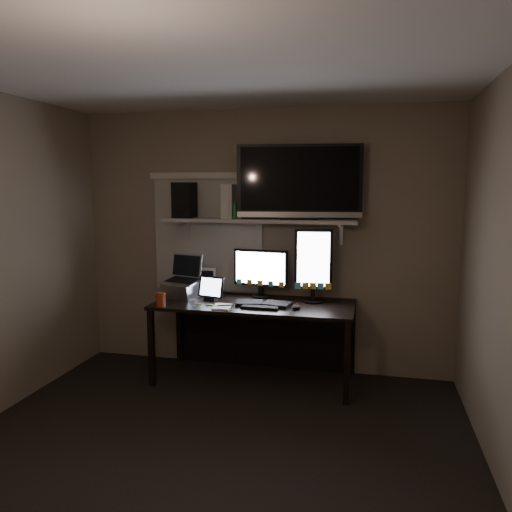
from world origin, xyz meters
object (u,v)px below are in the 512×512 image
(desk, at_px, (257,318))
(laptop, at_px, (182,277))
(speaker, at_px, (185,200))
(mouse, at_px, (296,307))
(keyboard, at_px, (263,304))
(monitor_landscape, at_px, (261,273))
(game_console, at_px, (232,201))
(monitor_portrait, at_px, (313,265))
(tablet, at_px, (211,288))
(cup, at_px, (161,300))
(tv, at_px, (299,182))

(desk, distance_m, laptop, 0.81)
(speaker, bearing_deg, mouse, -17.36)
(desk, bearing_deg, keyboard, -62.87)
(monitor_landscape, relative_size, laptop, 1.34)
(desk, xyz_separation_m, laptop, (-0.71, -0.06, 0.38))
(keyboard, relative_size, mouse, 4.63)
(game_console, bearing_deg, monitor_landscape, 18.35)
(laptop, relative_size, speaker, 1.19)
(monitor_portrait, height_order, tablet, monitor_portrait)
(keyboard, xyz_separation_m, speaker, (-0.82, 0.26, 0.90))
(keyboard, height_order, cup, cup)
(desk, distance_m, tablet, 0.51)
(laptop, height_order, tv, tv)
(monitor_landscape, height_order, tv, tv)
(keyboard, bearing_deg, tablet, 171.60)
(monitor_portrait, bearing_deg, laptop, 178.94)
(laptop, xyz_separation_m, cup, (-0.05, -0.38, -0.14))
(mouse, height_order, laptop, laptop)
(desk, bearing_deg, game_console, 158.35)
(desk, relative_size, cup, 14.63)
(monitor_portrait, bearing_deg, speaker, 173.62)
(desk, distance_m, monitor_portrait, 0.73)
(game_console, bearing_deg, mouse, -12.23)
(monitor_portrait, bearing_deg, game_console, 169.27)
(mouse, xyz_separation_m, speaker, (-1.13, 0.33, 0.90))
(desk, relative_size, tablet, 6.90)
(monitor_portrait, bearing_deg, mouse, -115.24)
(tablet, bearing_deg, mouse, 4.92)
(monitor_landscape, height_order, speaker, speaker)
(keyboard, relative_size, cup, 4.00)
(tv, bearing_deg, monitor_landscape, 166.06)
(cup, bearing_deg, speaker, 84.47)
(desk, xyz_separation_m, monitor_portrait, (0.52, 0.03, 0.52))
(cup, distance_m, speaker, 0.99)
(monitor_portrait, bearing_deg, cup, -165.02)
(monitor_portrait, relative_size, laptop, 1.72)
(game_console, bearing_deg, desk, -4.75)
(laptop, relative_size, game_console, 1.26)
(monitor_landscape, relative_size, game_console, 1.69)
(laptop, bearing_deg, tablet, 4.60)
(desk, bearing_deg, tv, 10.42)
(tv, bearing_deg, game_console, 169.58)
(keyboard, relative_size, laptop, 1.24)
(mouse, height_order, speaker, speaker)
(keyboard, height_order, game_console, game_console)
(tablet, bearing_deg, desk, 31.78)
(keyboard, relative_size, game_console, 1.56)
(monitor_portrait, distance_m, keyboard, 0.57)
(keyboard, xyz_separation_m, game_console, (-0.37, 0.30, 0.89))
(mouse, distance_m, laptop, 1.16)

